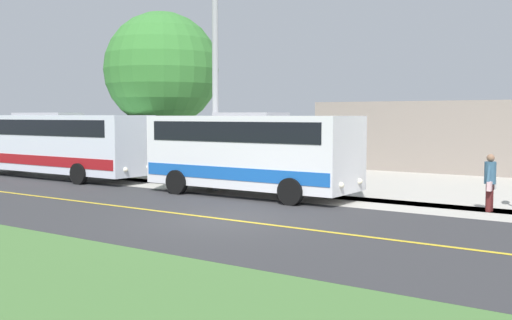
% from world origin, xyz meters
% --- Properties ---
extents(ground_plane, '(120.00, 120.00, 0.00)m').
position_xyz_m(ground_plane, '(0.00, 0.00, 0.00)').
color(ground_plane, '#477238').
extents(road_surface, '(8.00, 100.00, 0.01)m').
position_xyz_m(road_surface, '(0.00, 0.00, 0.00)').
color(road_surface, '#333335').
rests_on(road_surface, ground).
extents(sidewalk, '(2.40, 100.00, 0.01)m').
position_xyz_m(sidewalk, '(-5.20, 0.00, 0.00)').
color(sidewalk, '#B2ADA3').
rests_on(sidewalk, ground).
extents(parking_lot_surface, '(14.00, 36.00, 0.01)m').
position_xyz_m(parking_lot_surface, '(-12.40, 3.00, 0.00)').
color(parking_lot_surface, '#B2ADA3').
rests_on(parking_lot_surface, ground).
extents(road_centre_line, '(0.16, 100.00, 0.00)m').
position_xyz_m(road_centre_line, '(0.00, 0.00, 0.01)').
color(road_centre_line, gold).
rests_on(road_centre_line, ground).
extents(shuttle_bus_front, '(2.78, 8.04, 3.01)m').
position_xyz_m(shuttle_bus_front, '(-4.57, -2.25, 1.66)').
color(shuttle_bus_front, white).
rests_on(shuttle_bus_front, ground).
extents(transit_bus_rear, '(2.61, 11.83, 3.03)m').
position_xyz_m(transit_bus_rear, '(-4.48, -13.84, 1.67)').
color(transit_bus_rear, silver).
rests_on(transit_bus_rear, ground).
extents(pedestrian_with_bags, '(0.72, 0.34, 1.75)m').
position_xyz_m(pedestrian_with_bags, '(-5.63, 5.82, 0.94)').
color(pedestrian_with_bags, '#4C1919').
rests_on(pedestrian_with_bags, ground).
extents(street_light_pole, '(1.97, 0.24, 8.16)m').
position_xyz_m(street_light_pole, '(-4.88, -4.21, 4.49)').
color(street_light_pole, '#9E9EA3').
rests_on(street_light_pole, ground).
extents(tree_curbside, '(5.30, 5.30, 7.67)m').
position_xyz_m(tree_curbside, '(-7.40, -9.25, 5.01)').
color(tree_curbside, '#4C3826').
rests_on(tree_curbside, ground).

